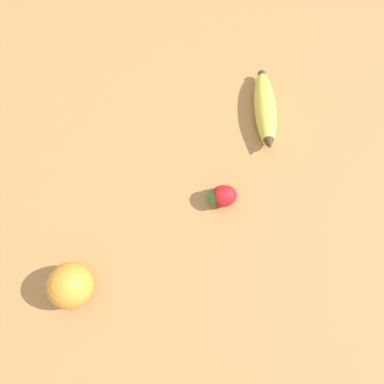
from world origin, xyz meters
name	(u,v)px	position (x,y,z in m)	size (l,w,h in m)	color
ground_plane	(182,181)	(0.00, 0.00, 0.00)	(3.00, 3.00, 0.00)	#A87A47
banana	(265,110)	(-0.13, -0.17, 0.02)	(0.08, 0.18, 0.04)	#DBCC4C
orange	(70,286)	(0.14, 0.23, 0.04)	(0.08, 0.08, 0.08)	orange
strawberry	(221,196)	(-0.08, 0.02, 0.02)	(0.07, 0.06, 0.04)	red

